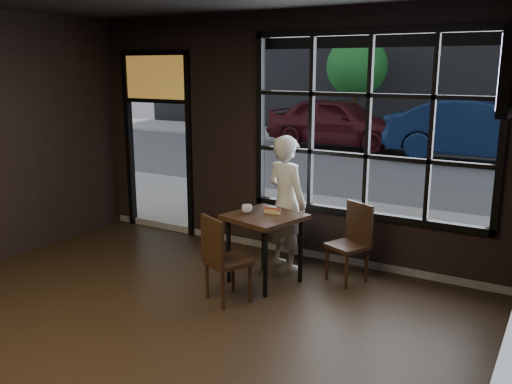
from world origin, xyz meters
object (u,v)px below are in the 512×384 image
Objects in this scene: cafe_table at (264,249)px; chair_near at (228,258)px; man at (286,203)px; navy_car at (483,130)px.

cafe_table is 0.66m from chair_near.
cafe_table is 0.70m from man.
man is (-0.01, 0.56, 0.43)m from cafe_table.
chair_near is at bearing -82.99° from cafe_table.
chair_near is 0.57× the size of man.
cafe_table is at bearing 111.66° from man.
navy_car is at bearing 98.60° from cafe_table.
navy_car is (0.98, 10.50, 0.41)m from chair_near.
cafe_table is at bearing -71.92° from chair_near.
chair_near is 10.55m from navy_car.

